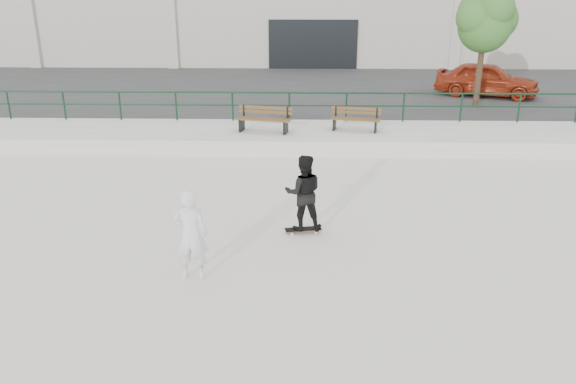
{
  "coord_description": "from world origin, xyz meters",
  "views": [
    {
      "loc": [
        -0.5,
        -8.7,
        5.05
      ],
      "look_at": [
        -0.8,
        2.0,
        1.07
      ],
      "focal_mm": 35.0,
      "sensor_mm": 36.0,
      "label": 1
    }
  ],
  "objects_px": {
    "skateboard": "(303,229)",
    "tree": "(486,20)",
    "bench_left": "(264,119)",
    "bench_right": "(355,119)",
    "seated_skater": "(190,235)",
    "red_car": "(487,79)",
    "standing_skater": "(304,193)"
  },
  "relations": [
    {
      "from": "skateboard",
      "to": "seated_skater",
      "type": "xyz_separation_m",
      "value": [
        -2.01,
        -2.03,
        0.79
      ]
    },
    {
      "from": "tree",
      "to": "red_car",
      "type": "relative_size",
      "value": 1.03
    },
    {
      "from": "tree",
      "to": "standing_skater",
      "type": "bearing_deg",
      "value": -121.61
    },
    {
      "from": "seated_skater",
      "to": "tree",
      "type": "bearing_deg",
      "value": -122.98
    },
    {
      "from": "standing_skater",
      "to": "bench_right",
      "type": "bearing_deg",
      "value": -106.89
    },
    {
      "from": "red_car",
      "to": "bench_left",
      "type": "bearing_deg",
      "value": 147.12
    },
    {
      "from": "bench_right",
      "to": "tree",
      "type": "bearing_deg",
      "value": 49.6
    },
    {
      "from": "bench_right",
      "to": "tree",
      "type": "xyz_separation_m",
      "value": [
        5.1,
        3.93,
        2.91
      ]
    },
    {
      "from": "bench_left",
      "to": "tree",
      "type": "xyz_separation_m",
      "value": [
        8.1,
        4.19,
        2.88
      ]
    },
    {
      "from": "red_car",
      "to": "standing_skater",
      "type": "bearing_deg",
      "value": 171.21
    },
    {
      "from": "bench_left",
      "to": "bench_right",
      "type": "height_order",
      "value": "bench_left"
    },
    {
      "from": "bench_left",
      "to": "skateboard",
      "type": "height_order",
      "value": "bench_left"
    },
    {
      "from": "bench_left",
      "to": "skateboard",
      "type": "bearing_deg",
      "value": -67.25
    },
    {
      "from": "red_car",
      "to": "seated_skater",
      "type": "distance_m",
      "value": 18.3
    },
    {
      "from": "tree",
      "to": "red_car",
      "type": "bearing_deg",
      "value": 65.97
    },
    {
      "from": "skateboard",
      "to": "tree",
      "type": "bearing_deg",
      "value": 47.34
    },
    {
      "from": "tree",
      "to": "standing_skater",
      "type": "relative_size",
      "value": 2.65
    },
    {
      "from": "bench_left",
      "to": "bench_right",
      "type": "xyz_separation_m",
      "value": [
        3.0,
        0.26,
        -0.04
      ]
    },
    {
      "from": "bench_left",
      "to": "tree",
      "type": "distance_m",
      "value": 9.56
    },
    {
      "from": "tree",
      "to": "standing_skater",
      "type": "xyz_separation_m",
      "value": [
        -6.8,
        -11.04,
        -2.86
      ]
    },
    {
      "from": "skateboard",
      "to": "bench_left",
      "type": "bearing_deg",
      "value": 89.71
    },
    {
      "from": "bench_left",
      "to": "bench_right",
      "type": "distance_m",
      "value": 3.01
    },
    {
      "from": "tree",
      "to": "skateboard",
      "type": "height_order",
      "value": "tree"
    },
    {
      "from": "bench_left",
      "to": "bench_right",
      "type": "bearing_deg",
      "value": 16.98
    },
    {
      "from": "bench_left",
      "to": "tree",
      "type": "height_order",
      "value": "tree"
    },
    {
      "from": "bench_right",
      "to": "seated_skater",
      "type": "xyz_separation_m",
      "value": [
        -3.71,
        -9.15,
        -0.01
      ]
    },
    {
      "from": "tree",
      "to": "seated_skater",
      "type": "xyz_separation_m",
      "value": [
        -8.81,
        -13.07,
        -2.92
      ]
    },
    {
      "from": "skateboard",
      "to": "seated_skater",
      "type": "bearing_deg",
      "value": -145.71
    },
    {
      "from": "tree",
      "to": "seated_skater",
      "type": "relative_size",
      "value": 2.54
    },
    {
      "from": "bench_right",
      "to": "red_car",
      "type": "xyz_separation_m",
      "value": [
        6.15,
        6.27,
        0.35
      ]
    },
    {
      "from": "seated_skater",
      "to": "standing_skater",
      "type": "bearing_deg",
      "value": -133.68
    },
    {
      "from": "bench_left",
      "to": "skateboard",
      "type": "distance_m",
      "value": 7.02
    }
  ]
}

